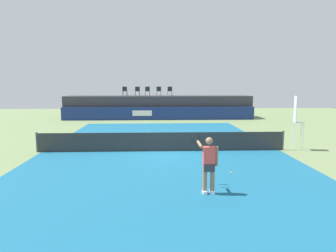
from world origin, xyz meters
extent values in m
plane|color=#6B7F51|center=(0.00, 3.00, 0.00)|extent=(48.00, 48.00, 0.00)
cube|color=#16597A|center=(0.00, 0.00, 0.00)|extent=(12.00, 22.00, 0.00)
cube|color=navy|center=(0.00, 13.50, 0.60)|extent=(18.00, 0.20, 1.20)
cube|color=white|center=(-1.54, 13.39, 0.66)|extent=(1.80, 0.02, 0.50)
cube|color=#38383D|center=(0.00, 15.30, 1.10)|extent=(18.00, 2.80, 2.20)
cylinder|color=#1E232D|center=(-3.08, 15.50, 2.42)|extent=(0.04, 0.04, 0.44)
cylinder|color=#1E232D|center=(-3.48, 15.50, 2.42)|extent=(0.04, 0.04, 0.44)
cylinder|color=#1E232D|center=(-3.08, 15.09, 2.42)|extent=(0.04, 0.04, 0.44)
cylinder|color=#1E232D|center=(-3.48, 15.09, 2.42)|extent=(0.04, 0.04, 0.44)
cube|color=#1E232D|center=(-3.28, 15.30, 2.66)|extent=(0.44, 0.44, 0.03)
cube|color=#1E232D|center=(-3.28, 15.09, 2.88)|extent=(0.44, 0.03, 0.42)
cylinder|color=#1E232D|center=(-1.87, 15.29, 2.42)|extent=(0.04, 0.04, 0.44)
cylinder|color=#1E232D|center=(-2.27, 15.25, 2.42)|extent=(0.04, 0.04, 0.44)
cylinder|color=#1E232D|center=(-1.83, 14.89, 2.42)|extent=(0.04, 0.04, 0.44)
cylinder|color=#1E232D|center=(-2.23, 14.85, 2.42)|extent=(0.04, 0.04, 0.44)
cube|color=#1E232D|center=(-2.05, 15.07, 2.66)|extent=(0.48, 0.48, 0.03)
cube|color=#1E232D|center=(-2.03, 14.86, 2.88)|extent=(0.44, 0.06, 0.42)
cylinder|color=#1E232D|center=(-0.87, 15.22, 2.42)|extent=(0.04, 0.04, 0.44)
cylinder|color=#1E232D|center=(-1.28, 15.21, 2.42)|extent=(0.04, 0.04, 0.44)
cylinder|color=#1E232D|center=(-0.86, 14.82, 2.42)|extent=(0.04, 0.04, 0.44)
cylinder|color=#1E232D|center=(-1.26, 14.81, 2.42)|extent=(0.04, 0.04, 0.44)
cube|color=#1E232D|center=(-1.07, 15.01, 2.66)|extent=(0.46, 0.46, 0.03)
cube|color=#1E232D|center=(-1.06, 14.81, 2.88)|extent=(0.44, 0.04, 0.42)
cylinder|color=#1E232D|center=(0.24, 15.47, 2.42)|extent=(0.04, 0.04, 0.44)
cylinder|color=#1E232D|center=(-0.17, 15.47, 2.42)|extent=(0.04, 0.04, 0.44)
cylinder|color=#1E232D|center=(0.24, 15.07, 2.42)|extent=(0.04, 0.04, 0.44)
cylinder|color=#1E232D|center=(-0.17, 15.07, 2.42)|extent=(0.04, 0.04, 0.44)
cube|color=#1E232D|center=(0.03, 15.27, 2.66)|extent=(0.44, 0.44, 0.03)
cube|color=#1E232D|center=(0.03, 15.06, 2.88)|extent=(0.44, 0.03, 0.42)
cylinder|color=#1E232D|center=(1.33, 15.46, 2.42)|extent=(0.04, 0.04, 0.44)
cylinder|color=#1E232D|center=(0.92, 15.47, 2.42)|extent=(0.04, 0.04, 0.44)
cylinder|color=#1E232D|center=(1.32, 15.06, 2.42)|extent=(0.04, 0.04, 0.44)
cylinder|color=#1E232D|center=(0.91, 15.07, 2.42)|extent=(0.04, 0.04, 0.44)
cube|color=#1E232D|center=(1.12, 15.27, 2.66)|extent=(0.45, 0.45, 0.03)
cube|color=#1E232D|center=(1.11, 15.06, 2.88)|extent=(0.44, 0.04, 0.42)
cylinder|color=white|center=(7.14, -0.23, 0.70)|extent=(0.04, 0.04, 1.40)
cylinder|color=white|center=(7.20, 0.17, 0.70)|extent=(0.04, 0.04, 1.40)
cylinder|color=white|center=(6.74, -0.17, 0.70)|extent=(0.04, 0.04, 1.40)
cylinder|color=white|center=(6.81, 0.23, 0.70)|extent=(0.04, 0.04, 1.40)
cube|color=white|center=(6.97, 0.00, 1.41)|extent=(0.51, 0.51, 0.03)
cube|color=white|center=(6.77, 0.03, 2.09)|extent=(0.10, 0.44, 1.33)
cube|color=#2D2D2D|center=(0.00, 0.00, 0.47)|extent=(12.40, 0.02, 0.95)
cylinder|color=#4C4C51|center=(-6.20, 0.00, 0.50)|extent=(0.10, 0.10, 1.00)
cylinder|color=#4C4C51|center=(6.20, 0.00, 0.50)|extent=(0.10, 0.10, 1.00)
cube|color=white|center=(1.42, -6.18, 0.05)|extent=(0.13, 0.27, 0.10)
cylinder|color=#997051|center=(1.42, -6.18, 0.51)|extent=(0.14, 0.14, 0.82)
cube|color=white|center=(1.18, -6.19, 0.05)|extent=(0.13, 0.27, 0.10)
cylinder|color=#997051|center=(1.18, -6.19, 0.51)|extent=(0.14, 0.14, 0.82)
cube|color=#333338|center=(1.30, -6.18, 0.84)|extent=(0.35, 0.23, 0.24)
cube|color=#E54C47|center=(1.30, -6.18, 1.20)|extent=(0.37, 0.22, 0.56)
sphere|color=#997051|center=(1.30, -6.18, 1.66)|extent=(0.22, 0.22, 0.22)
cylinder|color=#997051|center=(1.54, -6.17, 1.18)|extent=(0.09, 0.09, 0.60)
cylinder|color=#997051|center=(1.05, -5.92, 1.50)|extent=(0.12, 0.61, 0.14)
cylinder|color=black|center=(1.03, -5.51, 1.53)|extent=(0.30, 0.05, 0.03)
torus|color=black|center=(1.02, -5.22, 1.53)|extent=(0.30, 0.04, 0.30)
sphere|color=#D8EA33|center=(2.52, -4.11, 0.04)|extent=(0.07, 0.07, 0.07)
camera|label=1|loc=(-0.33, -15.38, 3.38)|focal=33.22mm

